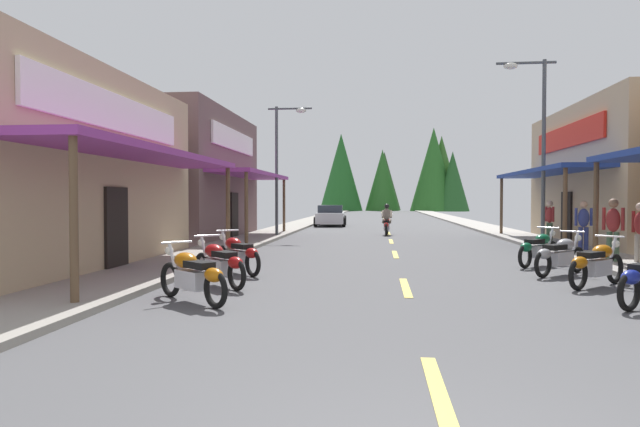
{
  "coord_description": "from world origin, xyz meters",
  "views": [
    {
      "loc": [
        -0.56,
        -2.96,
        1.8
      ],
      "look_at": [
        -3.67,
        26.16,
        1.03
      ],
      "focal_mm": 30.49,
      "sensor_mm": 36.0,
      "label": 1
    }
  ],
  "objects": [
    {
      "name": "sidewalk_left",
      "position": [
        -6.01,
        33.8,
        0.06
      ],
      "size": [
        2.13,
        97.59,
        0.12
      ],
      "primitive_type": "cube",
      "color": "gray",
      "rests_on": "ground"
    },
    {
      "name": "ground",
      "position": [
        0.0,
        33.8,
        -0.05
      ],
      "size": [
        9.88,
        97.59,
        0.1
      ],
      "primitive_type": "cube",
      "color": "#4C4C4F"
    },
    {
      "name": "storefront_left_far",
      "position": [
        -10.42,
        21.05,
        2.86
      ],
      "size": [
        8.57,
        9.56,
        5.71
      ],
      "color": "brown",
      "rests_on": "ground"
    },
    {
      "name": "streetlamp_left",
      "position": [
        -5.03,
        22.42,
        4.02
      ],
      "size": [
        2.08,
        0.3,
        6.17
      ],
      "color": "#474C51",
      "rests_on": "ground"
    },
    {
      "name": "treeline_backdrop",
      "position": [
        3.92,
        82.91,
        5.57
      ],
      "size": [
        22.83,
        12.06,
        12.79
      ],
      "color": "#276323",
      "rests_on": "ground"
    },
    {
      "name": "streetlamp_right",
      "position": [
        5.05,
        17.27,
        4.36
      ],
      "size": [
        2.08,
        0.3,
        6.78
      ],
      "color": "#474C51",
      "rests_on": "ground"
    },
    {
      "name": "parked_car_curbside",
      "position": [
        -3.74,
        33.56,
        0.69
      ],
      "size": [
        2.21,
        4.37,
        1.4
      ],
      "rotation": [
        0.0,
        0.0,
        1.61
      ],
      "color": "silver",
      "rests_on": "ground"
    },
    {
      "name": "motorcycle_parked_right_2",
      "position": [
        3.88,
        8.61,
        0.49
      ],
      "size": [
        1.64,
        1.52,
        1.04
      ],
      "rotation": [
        0.0,
        0.0,
        0.74
      ],
      "color": "black",
      "rests_on": "ground"
    },
    {
      "name": "pedestrian_strolling",
      "position": [
        5.76,
        12.42,
        1.06
      ],
      "size": [
        0.45,
        0.43,
        1.82
      ],
      "rotation": [
        0.0,
        0.0,
        0.85
      ],
      "color": "#3F593F",
      "rests_on": "ground"
    },
    {
      "name": "motorcycle_parked_right_4",
      "position": [
        3.72,
        12.06,
        0.49
      ],
      "size": [
        1.51,
        1.65,
        1.04
      ],
      "rotation": [
        0.0,
        0.0,
        0.83
      ],
      "color": "black",
      "rests_on": "ground"
    },
    {
      "name": "motorcycle_parked_left_0",
      "position": [
        -3.76,
        6.11,
        0.49
      ],
      "size": [
        1.7,
        1.45,
        1.04
      ],
      "rotation": [
        0.0,
        0.0,
        2.44
      ],
      "color": "black",
      "rests_on": "ground"
    },
    {
      "name": "pedestrian_by_shop",
      "position": [
        6.13,
        19.09,
        1.02
      ],
      "size": [
        0.34,
        0.55,
        1.74
      ],
      "rotation": [
        0.0,
        0.0,
        0.26
      ],
      "color": "#3F593F",
      "rests_on": "ground"
    },
    {
      "name": "motorcycle_parked_right_3",
      "position": [
        3.71,
        10.31,
        0.49
      ],
      "size": [
        1.64,
        1.52,
        1.04
      ],
      "rotation": [
        0.0,
        0.0,
        0.75
      ],
      "color": "black",
      "rests_on": "ground"
    },
    {
      "name": "centerline_dashes",
      "position": [
        0.0,
        37.89,
        0.01
      ],
      "size": [
        0.16,
        74.35,
        0.01
      ],
      "color": "#E0C64C",
      "rests_on": "ground"
    },
    {
      "name": "motorcycle_parked_left_1",
      "position": [
        -3.81,
        7.89,
        0.49
      ],
      "size": [
        1.57,
        1.6,
        1.04
      ],
      "rotation": [
        0.0,
        0.0,
        2.35
      ],
      "color": "black",
      "rests_on": "ground"
    },
    {
      "name": "motorcycle_parked_left_2",
      "position": [
        -3.92,
        9.8,
        0.49
      ],
      "size": [
        1.53,
        1.63,
        1.04
      ],
      "rotation": [
        0.0,
        0.0,
        2.32
      ],
      "color": "black",
      "rests_on": "ground"
    },
    {
      "name": "sidewalk_right",
      "position": [
        6.01,
        33.8,
        0.06
      ],
      "size": [
        2.13,
        97.59,
        0.12
      ],
      "primitive_type": "cube",
      "color": "#9E9991",
      "rests_on": "ground"
    },
    {
      "name": "pedestrian_waiting",
      "position": [
        6.22,
        15.81,
        1.01
      ],
      "size": [
        0.57,
        0.26,
        1.74
      ],
      "rotation": [
        0.0,
        0.0,
        4.71
      ],
      "color": "#333F8C",
      "rests_on": "ground"
    },
    {
      "name": "rider_cruising_lead",
      "position": [
        -0.12,
        24.43,
        0.66
      ],
      "size": [
        0.6,
        2.14,
        1.57
      ],
      "rotation": [
        0.0,
        0.0,
        1.52
      ],
      "color": "black",
      "rests_on": "ground"
    },
    {
      "name": "pedestrian_browsing",
      "position": [
        6.38,
        12.26,
        0.99
      ],
      "size": [
        0.36,
        0.55,
        1.71
      ],
      "rotation": [
        0.0,
        0.0,
        0.32
      ],
      "color": "#B2A599",
      "rests_on": "ground"
    }
  ]
}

